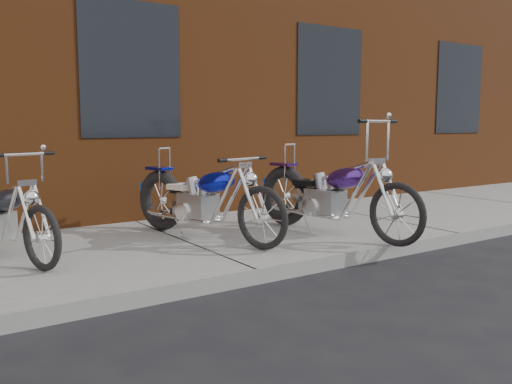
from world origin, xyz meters
TOP-DOWN VIEW (x-y plane):
  - ground at (0.00, 0.00)m, footprint 120.00×120.00m
  - sidewalk at (0.00, 1.50)m, footprint 22.00×3.00m
  - building_brick at (0.00, 8.00)m, footprint 22.00×10.00m
  - chopper_purple at (1.66, 0.85)m, footprint 0.65×2.45m
  - chopper_blue at (0.25, 1.48)m, footprint 0.83×2.32m
  - chopper_third at (-1.88, 1.80)m, footprint 0.78×2.05m

SIDE VIEW (x-z plane):
  - ground at x=0.00m, z-range 0.00..0.00m
  - sidewalk at x=0.00m, z-range 0.00..0.15m
  - chopper_third at x=-1.88m, z-range -0.01..1.07m
  - chopper_blue at x=0.25m, z-range 0.06..1.10m
  - chopper_purple at x=1.66m, z-range -0.10..1.29m
  - building_brick at x=0.00m, z-range 0.00..8.00m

